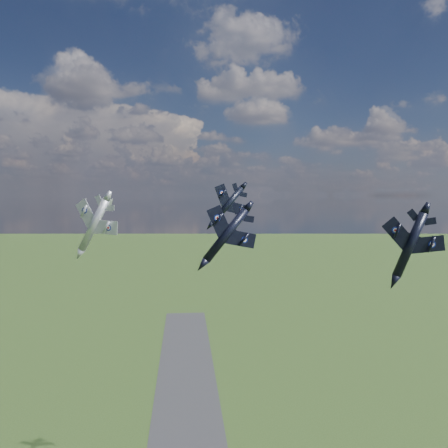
{
  "coord_description": "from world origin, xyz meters",
  "views": [
    {
      "loc": [
        -0.68,
        -71.21,
        87.48
      ],
      "look_at": [
        6.88,
        11.16,
        82.08
      ],
      "focal_mm": 35.0,
      "sensor_mm": 36.0,
      "label": 1
    }
  ],
  "objects_px": {
    "jet_left_silver": "(94,225)",
    "jet_right_navy": "(410,245)",
    "jet_high_navy": "(227,205)",
    "jet_lead_navy": "(226,235)"
  },
  "relations": [
    {
      "from": "jet_high_navy",
      "to": "jet_left_silver",
      "type": "xyz_separation_m",
      "value": [
        -28.87,
        -21.79,
        -3.41
      ]
    },
    {
      "from": "jet_lead_navy",
      "to": "jet_left_silver",
      "type": "distance_m",
      "value": 28.28
    },
    {
      "from": "jet_lead_navy",
      "to": "jet_high_navy",
      "type": "relative_size",
      "value": 0.97
    },
    {
      "from": "jet_right_navy",
      "to": "jet_high_navy",
      "type": "height_order",
      "value": "jet_high_navy"
    },
    {
      "from": "jet_lead_navy",
      "to": "jet_high_navy",
      "type": "height_order",
      "value": "jet_high_navy"
    },
    {
      "from": "jet_high_navy",
      "to": "jet_right_navy",
      "type": "bearing_deg",
      "value": -81.06
    },
    {
      "from": "jet_lead_navy",
      "to": "jet_left_silver",
      "type": "bearing_deg",
      "value": 148.98
    },
    {
      "from": "jet_left_silver",
      "to": "jet_high_navy",
      "type": "bearing_deg",
      "value": 61.84
    },
    {
      "from": "jet_left_silver",
      "to": "jet_right_navy",
      "type": "bearing_deg",
      "value": -10.35
    },
    {
      "from": "jet_right_navy",
      "to": "jet_left_silver",
      "type": "bearing_deg",
      "value": 158.72
    }
  ]
}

